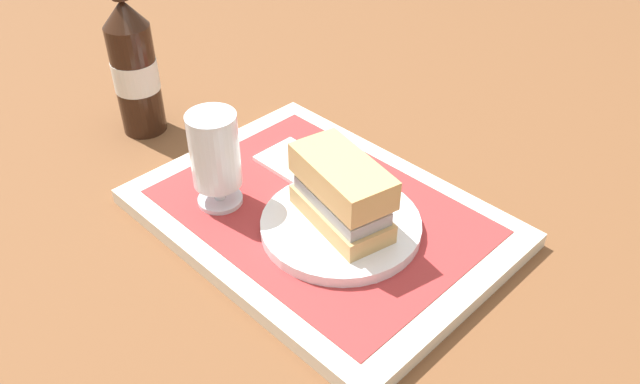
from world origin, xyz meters
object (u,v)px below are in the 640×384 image
sandwich (340,190)px  beer_bottle (134,66)px  beer_glass (215,157)px  plate (341,225)px

sandwich → beer_bottle: bearing=16.1°
sandwich → beer_glass: bearing=38.5°
plate → beer_bottle: beer_bottle is taller
plate → beer_bottle: size_ratio=0.71×
beer_glass → beer_bottle: (0.25, -0.05, 0.02)m
plate → sandwich: (0.00, -0.00, 0.05)m
plate → beer_bottle: 0.40m
beer_bottle → sandwich: bearing=-176.7°
sandwich → beer_glass: beer_glass is taller
sandwich → beer_glass: (0.14, 0.07, 0.01)m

